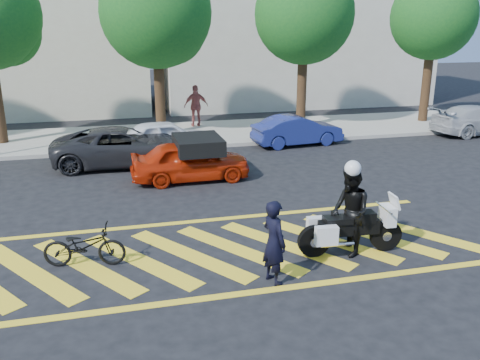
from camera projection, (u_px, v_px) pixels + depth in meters
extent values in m
plane|color=black|center=(217.00, 252.00, 11.34)|extent=(90.00, 90.00, 0.00)
cube|color=#9E998E|center=(162.00, 136.00, 22.41)|extent=(60.00, 5.00, 0.15)
cube|color=yellow|center=(31.00, 272.00, 10.43)|extent=(2.43, 3.21, 0.01)
cube|color=yellow|center=(86.00, 266.00, 10.68)|extent=(2.43, 3.21, 0.01)
cube|color=yellow|center=(139.00, 260.00, 10.94)|extent=(2.43, 3.21, 0.01)
cube|color=yellow|center=(190.00, 255.00, 11.20)|extent=(2.43, 3.21, 0.01)
cube|color=yellow|center=(238.00, 249.00, 11.45)|extent=(2.43, 3.21, 0.01)
cube|color=yellow|center=(284.00, 244.00, 11.71)|extent=(2.43, 3.21, 0.01)
cube|color=yellow|center=(329.00, 240.00, 11.97)|extent=(2.43, 3.21, 0.01)
cube|color=yellow|center=(371.00, 235.00, 12.22)|extent=(2.43, 3.21, 0.01)
cube|color=yellow|center=(412.00, 231.00, 12.48)|extent=(2.43, 3.21, 0.01)
cube|color=yellow|center=(237.00, 294.00, 9.58)|extent=(12.00, 0.20, 0.01)
cube|color=yellow|center=(202.00, 221.00, 13.09)|extent=(12.00, 0.20, 0.01)
cube|color=beige|center=(290.00, 11.00, 31.20)|extent=(16.00, 8.00, 11.00)
sphere|color=#16531D|center=(5.00, 31.00, 19.98)|extent=(2.73, 2.73, 2.73)
cylinder|color=black|center=(160.00, 92.00, 21.83)|extent=(0.44, 0.44, 4.00)
sphere|color=#16531D|center=(156.00, 12.00, 20.85)|extent=(4.60, 4.60, 4.60)
sphere|color=#16531D|center=(170.00, 29.00, 21.48)|extent=(2.99, 2.99, 2.99)
cylinder|color=black|center=(302.00, 87.00, 23.35)|extent=(0.44, 0.44, 4.00)
sphere|color=#16531D|center=(304.00, 14.00, 22.38)|extent=(4.40, 4.40, 4.40)
sphere|color=#16531D|center=(314.00, 29.00, 23.00)|extent=(2.86, 2.86, 2.86)
cylinder|color=black|center=(426.00, 83.00, 24.87)|extent=(0.44, 0.44, 4.00)
sphere|color=#16531D|center=(434.00, 17.00, 23.93)|extent=(4.00, 4.00, 4.00)
sphere|color=#16531D|center=(439.00, 30.00, 24.53)|extent=(2.60, 2.60, 2.60)
imported|color=black|center=(274.00, 242.00, 9.80)|extent=(0.59, 0.72, 1.70)
imported|color=black|center=(84.00, 246.00, 10.59)|extent=(1.77, 0.88, 0.89)
cylinder|color=black|center=(314.00, 241.00, 11.04)|extent=(0.72, 0.19, 0.71)
cylinder|color=silver|center=(314.00, 241.00, 11.04)|extent=(0.22, 0.18, 0.22)
cylinder|color=black|center=(386.00, 235.00, 11.34)|extent=(0.72, 0.19, 0.71)
cylinder|color=silver|center=(386.00, 235.00, 11.34)|extent=(0.22, 0.18, 0.22)
cube|color=black|center=(349.00, 227.00, 11.10)|extent=(1.36, 0.36, 0.32)
cube|color=black|center=(363.00, 217.00, 11.09)|extent=(0.50, 0.35, 0.24)
cube|color=black|center=(338.00, 220.00, 10.99)|extent=(0.61, 0.40, 0.13)
cube|color=silver|center=(388.00, 215.00, 11.19)|extent=(0.26, 0.47, 0.43)
cube|color=silver|center=(318.00, 226.00, 11.26)|extent=(0.49, 0.22, 0.41)
cube|color=silver|center=(326.00, 236.00, 10.74)|extent=(0.49, 0.22, 0.41)
imported|color=black|center=(350.00, 212.00, 10.99)|extent=(0.80, 1.00, 1.97)
imported|color=#B82308|center=(190.00, 161.00, 16.26)|extent=(3.80, 1.58, 1.29)
imported|color=black|center=(123.00, 147.00, 17.94)|extent=(5.00, 2.51, 1.36)
imported|color=white|center=(166.00, 137.00, 19.63)|extent=(3.94, 1.99, 1.29)
imported|color=navy|center=(297.00, 130.00, 20.90)|extent=(3.84, 1.69, 1.23)
imported|color=#A4A6AB|center=(478.00, 120.00, 22.91)|extent=(4.58, 2.14, 1.29)
imported|color=#9E4C48|center=(196.00, 106.00, 23.78)|extent=(1.13, 0.48, 1.93)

